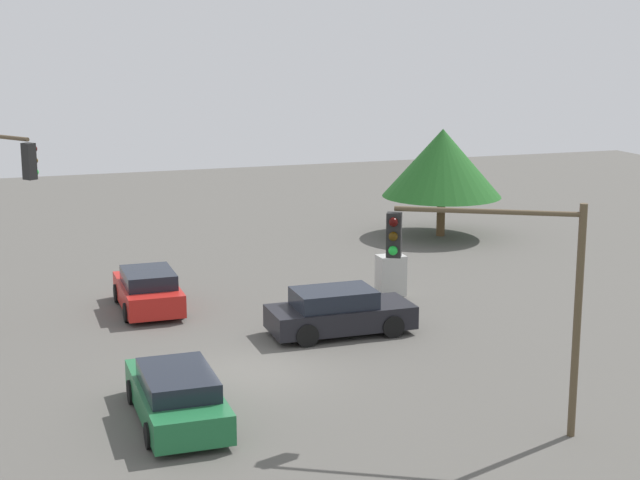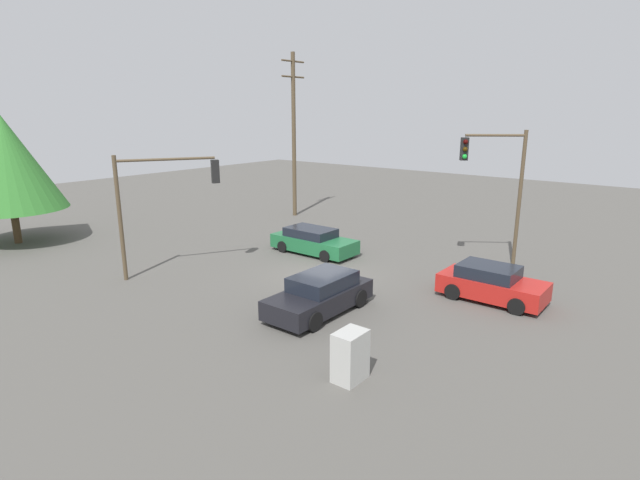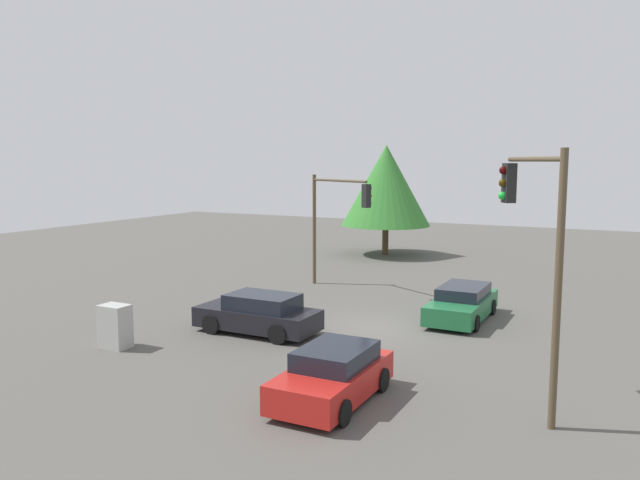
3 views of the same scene
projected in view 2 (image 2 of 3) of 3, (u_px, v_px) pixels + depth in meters
The scene contains 9 objects.
ground_plane at pixel (322, 276), 22.87m from camera, with size 80.00×80.00×0.00m, color #54514C.
sedan_green at pixel (313, 241), 26.36m from camera, with size 1.98×4.64×1.33m.
sedan_red at pixel (491, 284), 19.79m from camera, with size 1.97×4.04×1.41m.
sedan_dark at pixel (320, 294), 18.59m from camera, with size 4.49×2.00×1.45m.
traffic_signal_main at pixel (498, 176), 23.39m from camera, with size 1.92×2.56×6.49m.
traffic_signal_cross at pixel (162, 192), 22.08m from camera, with size 4.00×2.35×5.52m.
utility_pole_tall at pixel (294, 132), 34.64m from camera, with size 2.20×0.28×11.16m.
electrical_cabinet at pixel (350, 356), 13.86m from camera, with size 0.97×0.69×1.45m, color #B2B2AD.
tree_behind at pixel (6, 162), 27.42m from camera, with size 5.82×5.82×7.24m.
Camera 2 is at (17.07, 13.44, 7.34)m, focal length 28.00 mm.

